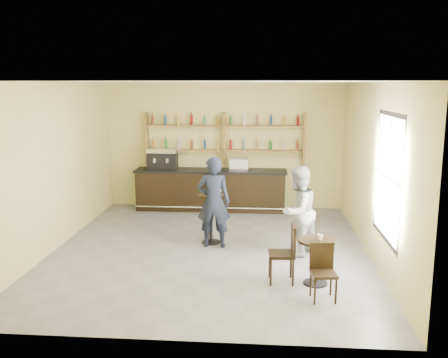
# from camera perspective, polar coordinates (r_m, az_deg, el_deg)

# --- Properties ---
(floor) EXTENTS (7.00, 7.00, 0.00)m
(floor) POSITION_cam_1_polar(r_m,az_deg,el_deg) (9.77, -1.57, -8.09)
(floor) COLOR slate
(floor) RESTS_ON ground
(ceiling) EXTENTS (7.00, 7.00, 0.00)m
(ceiling) POSITION_cam_1_polar(r_m,az_deg,el_deg) (9.24, -1.67, 11.03)
(ceiling) COLOR white
(ceiling) RESTS_ON wall_back
(wall_back) EXTENTS (7.00, 0.00, 7.00)m
(wall_back) POSITION_cam_1_polar(r_m,az_deg,el_deg) (12.82, 0.09, 3.81)
(wall_back) COLOR #DED37E
(wall_back) RESTS_ON floor
(wall_front) EXTENTS (7.00, 0.00, 7.00)m
(wall_front) POSITION_cam_1_polar(r_m,az_deg,el_deg) (5.99, -5.27, -4.39)
(wall_front) COLOR #DED37E
(wall_front) RESTS_ON floor
(wall_left) EXTENTS (0.00, 7.00, 7.00)m
(wall_left) POSITION_cam_1_polar(r_m,az_deg,el_deg) (10.15, -18.71, 1.37)
(wall_left) COLOR #DED37E
(wall_left) RESTS_ON floor
(wall_right) EXTENTS (0.00, 7.00, 7.00)m
(wall_right) POSITION_cam_1_polar(r_m,az_deg,el_deg) (9.53, 16.62, 0.91)
(wall_right) COLOR #DED37E
(wall_right) RESTS_ON floor
(window_pane) EXTENTS (0.00, 2.00, 2.00)m
(window_pane) POSITION_cam_1_polar(r_m,az_deg,el_deg) (8.36, 18.28, 0.17)
(window_pane) COLOR white
(window_pane) RESTS_ON wall_right
(window_frame) EXTENTS (0.04, 1.70, 2.10)m
(window_frame) POSITION_cam_1_polar(r_m,az_deg,el_deg) (8.36, 18.24, 0.17)
(window_frame) COLOR black
(window_frame) RESTS_ON wall_right
(shelf_unit) EXTENTS (4.00, 0.26, 1.40)m
(shelf_unit) POSITION_cam_1_polar(r_m,az_deg,el_deg) (12.67, 0.04, 4.68)
(shelf_unit) COLOR brown
(shelf_unit) RESTS_ON wall_back
(liquor_bottles) EXTENTS (3.68, 0.10, 1.00)m
(liquor_bottles) POSITION_cam_1_polar(r_m,az_deg,el_deg) (12.65, 0.04, 5.45)
(liquor_bottles) COLOR #8C5919
(liquor_bottles) RESTS_ON shelf_unit
(bar_counter) EXTENTS (3.83, 0.75, 1.04)m
(bar_counter) POSITION_cam_1_polar(r_m,az_deg,el_deg) (12.69, -1.52, -1.22)
(bar_counter) COLOR black
(bar_counter) RESTS_ON floor
(espresso_machine) EXTENTS (0.78, 0.54, 0.53)m
(espresso_machine) POSITION_cam_1_polar(r_m,az_deg,el_deg) (12.74, -7.02, 2.33)
(espresso_machine) COLOR black
(espresso_machine) RESTS_ON bar_counter
(pastry_case) EXTENTS (0.52, 0.43, 0.28)m
(pastry_case) POSITION_cam_1_polar(r_m,az_deg,el_deg) (12.51, 1.72, 1.68)
(pastry_case) COLOR silver
(pastry_case) RESTS_ON bar_counter
(pedestal_table) EXTENTS (0.51, 0.51, 1.00)m
(pedestal_table) POSITION_cam_1_polar(r_m,az_deg,el_deg) (10.05, -1.50, -4.56)
(pedestal_table) COLOR black
(pedestal_table) RESTS_ON floor
(napkin) EXTENTS (0.21, 0.21, 0.00)m
(napkin) POSITION_cam_1_polar(r_m,az_deg,el_deg) (9.92, -1.52, -1.75)
(napkin) COLOR white
(napkin) RESTS_ON pedestal_table
(donut) EXTENTS (0.12, 0.12, 0.04)m
(donut) POSITION_cam_1_polar(r_m,az_deg,el_deg) (9.91, -1.47, -1.64)
(donut) COLOR gold
(donut) RESTS_ON napkin
(cup_pedestal) EXTENTS (0.13, 0.13, 0.10)m
(cup_pedestal) POSITION_cam_1_polar(r_m,az_deg,el_deg) (10.00, -0.66, -1.38)
(cup_pedestal) COLOR white
(cup_pedestal) RESTS_ON pedestal_table
(man_main) EXTENTS (0.67, 0.45, 1.80)m
(man_main) POSITION_cam_1_polar(r_m,az_deg,el_deg) (9.73, -1.20, -2.64)
(man_main) COLOR black
(man_main) RESTS_ON floor
(cafe_table) EXTENTS (0.64, 0.64, 0.74)m
(cafe_table) POSITION_cam_1_polar(r_m,az_deg,el_deg) (8.20, 10.47, -9.31)
(cafe_table) COLOR black
(cafe_table) RESTS_ON floor
(cup_cafe) EXTENTS (0.10, 0.10, 0.09)m
(cup_cafe) POSITION_cam_1_polar(r_m,az_deg,el_deg) (8.07, 10.93, -6.56)
(cup_cafe) COLOR white
(cup_cafe) RESTS_ON cafe_table
(chair_west) EXTENTS (0.43, 0.43, 0.96)m
(chair_west) POSITION_cam_1_polar(r_m,az_deg,el_deg) (8.17, 6.58, -8.46)
(chair_west) COLOR black
(chair_west) RESTS_ON floor
(chair_south) EXTENTS (0.40, 0.40, 0.84)m
(chair_south) POSITION_cam_1_polar(r_m,az_deg,el_deg) (7.63, 11.31, -10.51)
(chair_south) COLOR black
(chair_south) RESTS_ON floor
(patron_second) EXTENTS (1.01, 1.04, 1.69)m
(patron_second) POSITION_cam_1_polar(r_m,az_deg,el_deg) (9.34, 8.46, -3.69)
(patron_second) COLOR #95969A
(patron_second) RESTS_ON floor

